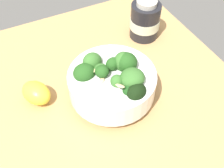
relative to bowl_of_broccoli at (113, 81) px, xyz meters
The scene contains 4 objects.
ground_plane 7.86cm from the bowl_of_broccoli, behind, with size 67.13×67.13×3.04cm, color tan.
bowl_of_broccoli is the anchor object (origin of this frame).
lemon_wedge 16.40cm from the bowl_of_broccoli, 157.02° to the left, with size 6.91×4.95×4.49cm, color yellow.
bottle_tall 22.50cm from the bowl_of_broccoli, 41.89° to the left, with size 7.69×7.69×10.52cm.
Camera 1 is at (-12.06, -33.53, 46.66)cm, focal length 43.39 mm.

